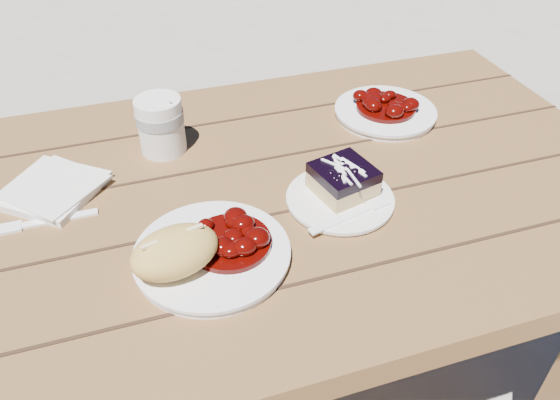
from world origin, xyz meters
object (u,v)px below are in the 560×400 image
object	(u,v)px
bread_roll	(175,252)
coffee_cup	(161,125)
blueberry_cake	(343,179)
second_plate	(385,113)
main_plate	(212,255)
picnic_table	(106,286)
dessert_plate	(340,200)

from	to	relation	value
bread_roll	coffee_cup	xyz separation A→B (m)	(0.03, 0.34, 0.00)
blueberry_cake	second_plate	bearing A→B (deg)	35.96
main_plate	second_plate	xyz separation A→B (m)	(0.44, 0.31, 0.00)
coffee_cup	bread_roll	bearing A→B (deg)	-94.94
main_plate	bread_roll	bearing A→B (deg)	-160.02
bread_roll	blueberry_cake	bearing A→B (deg)	18.78
picnic_table	main_plate	xyz separation A→B (m)	(0.18, -0.15, 0.17)
main_plate	bread_roll	xyz separation A→B (m)	(-0.05, -0.02, 0.04)
dessert_plate	blueberry_cake	distance (m)	0.04
dessert_plate	coffee_cup	world-z (taller)	coffee_cup
blueberry_cake	dessert_plate	bearing A→B (deg)	-137.04
bread_roll	dessert_plate	xyz separation A→B (m)	(0.29, 0.09, -0.04)
main_plate	coffee_cup	bearing A→B (deg)	94.46
dessert_plate	second_plate	world-z (taller)	second_plate
dessert_plate	picnic_table	bearing A→B (deg)	168.77
blueberry_cake	coffee_cup	xyz separation A→B (m)	(-0.27, 0.24, 0.02)
coffee_cup	second_plate	xyz separation A→B (m)	(0.47, -0.01, -0.05)
main_plate	coffee_cup	distance (m)	0.33
main_plate	coffee_cup	size ratio (longest dim) A/B	2.14
blueberry_cake	second_plate	world-z (taller)	blueberry_cake
picnic_table	blueberry_cake	bearing A→B (deg)	-9.03
bread_roll	second_plate	distance (m)	0.60
bread_roll	second_plate	size ratio (longest dim) A/B	0.63
coffee_cup	second_plate	bearing A→B (deg)	-1.81
main_plate	blueberry_cake	bearing A→B (deg)	18.51
picnic_table	second_plate	distance (m)	0.67
picnic_table	coffee_cup	bearing A→B (deg)	47.93
dessert_plate	second_plate	distance (m)	0.32
blueberry_cake	coffee_cup	world-z (taller)	coffee_cup
coffee_cup	second_plate	world-z (taller)	coffee_cup
bread_roll	blueberry_cake	xyz separation A→B (m)	(0.30, 0.10, -0.01)
picnic_table	dessert_plate	world-z (taller)	dessert_plate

